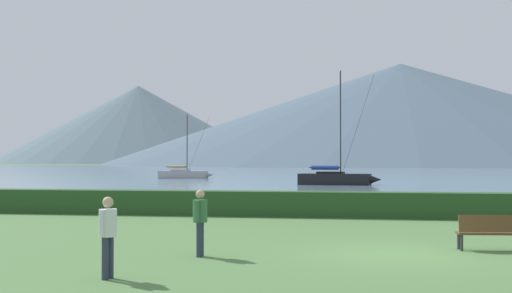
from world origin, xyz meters
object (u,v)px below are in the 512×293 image
person_seated_viewer (108,230)px  sailboat_slip_0 (184,174)px  person_standing_walker (200,217)px  park_bench_near_path (491,230)px  sailboat_slip_5 (336,178)px

person_seated_viewer → sailboat_slip_0: bearing=115.5°
person_standing_walker → person_seated_viewer: bearing=-106.7°
park_bench_near_path → person_standing_walker: 7.66m
person_seated_viewer → person_standing_walker: size_ratio=1.00×
person_seated_viewer → person_standing_walker: (1.03, 3.38, 0.00)m
sailboat_slip_5 → park_bench_near_path: sailboat_slip_5 is taller
sailboat_slip_0 → sailboat_slip_5: (20.39, -18.99, 0.08)m
park_bench_near_path → person_seated_viewer: 10.11m
sailboat_slip_0 → park_bench_near_path: sailboat_slip_0 is taller
sailboat_slip_0 → park_bench_near_path: 70.68m
person_seated_viewer → person_standing_walker: same height
sailboat_slip_0 → person_standing_walker: 70.49m
park_bench_near_path → person_standing_walker: size_ratio=1.08×
person_seated_viewer → park_bench_near_path: bearing=45.4°
person_seated_viewer → person_standing_walker: bearing=83.8°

